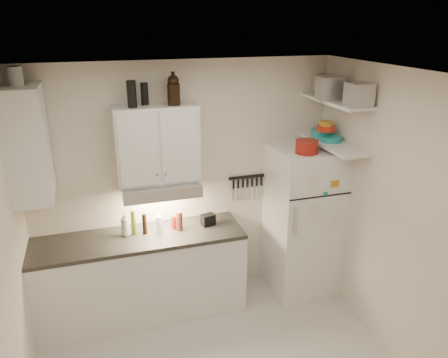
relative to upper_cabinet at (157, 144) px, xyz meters
name	(u,v)px	position (x,y,z in m)	size (l,w,h in m)	color
ceiling	(229,77)	(0.30, -1.33, 0.78)	(3.20, 3.00, 0.02)	white
back_wall	(185,184)	(0.30, 0.18, -0.53)	(3.20, 0.02, 2.60)	beige
right_wall	(405,224)	(1.91, -1.33, -0.53)	(0.02, 3.00, 2.60)	beige
base_cabinet	(142,278)	(-0.25, -0.14, -1.39)	(2.10, 0.60, 0.88)	white
countertop	(139,238)	(-0.25, -0.14, -0.93)	(2.10, 0.62, 0.04)	#2B2925
upper_cabinet	(157,144)	(0.00, 0.00, 0.00)	(0.80, 0.33, 0.75)	white
side_cabinet	(27,144)	(-1.14, -0.14, 0.12)	(0.33, 0.55, 1.00)	white
range_hood	(160,188)	(0.00, -0.06, -0.44)	(0.76, 0.46, 0.12)	silver
fridge	(303,221)	(1.55, -0.18, -0.98)	(0.70, 0.68, 1.70)	white
shelf_hi	(336,101)	(1.75, -0.31, 0.38)	(0.30, 0.95, 0.03)	white
shelf_lo	(332,144)	(1.75, -0.31, -0.07)	(0.30, 0.95, 0.03)	white
knife_strip	(247,177)	(1.00, 0.15, -0.51)	(0.42, 0.02, 0.03)	black
dutch_oven	(307,147)	(1.44, -0.35, -0.06)	(0.23, 0.23, 0.13)	maroon
book_stack	(337,145)	(1.82, -0.29, -0.09)	(0.17, 0.21, 0.07)	orange
spice_jar	(318,141)	(1.68, -0.16, -0.08)	(0.06, 0.06, 0.10)	silver
stock_pot	(327,85)	(1.81, -0.03, 0.49)	(0.29, 0.29, 0.21)	silver
tin_a	(330,88)	(1.67, -0.31, 0.50)	(0.22, 0.20, 0.22)	#AAAAAD
tin_b	(359,95)	(1.76, -0.67, 0.49)	(0.21, 0.21, 0.21)	#AAAAAD
bowl_teal	(322,133)	(1.74, -0.11, 0.00)	(0.23, 0.23, 0.09)	teal
bowl_orange	(326,128)	(1.74, -0.19, 0.07)	(0.19, 0.19, 0.06)	red
bowl_yellow	(326,123)	(1.74, -0.19, 0.12)	(0.14, 0.14, 0.05)	#BD8221
plates	(331,139)	(1.76, -0.27, -0.02)	(0.22, 0.22, 0.05)	teal
growler_a	(174,90)	(0.18, -0.05, 0.52)	(0.12, 0.12, 0.29)	black
growler_b	(174,90)	(0.20, 0.05, 0.50)	(0.11, 0.11, 0.25)	black
thermos_a	(144,94)	(-0.08, 0.03, 0.48)	(0.07, 0.07, 0.21)	black
thermos_b	(132,94)	(-0.21, -0.06, 0.50)	(0.09, 0.09, 0.25)	black
side_jar	(15,76)	(-1.14, -0.12, 0.70)	(0.12, 0.12, 0.16)	silver
soap_bottle	(125,222)	(-0.37, -0.07, -0.76)	(0.11, 0.11, 0.29)	white
pepper_mill	(179,221)	(0.17, -0.12, -0.80)	(0.06, 0.06, 0.21)	maroon
oil_bottle	(134,223)	(-0.28, -0.07, -0.78)	(0.05, 0.05, 0.26)	#59701C
vinegar_bottle	(145,224)	(-0.18, -0.09, -0.80)	(0.05, 0.05, 0.22)	black
clear_bottle	(159,224)	(-0.03, -0.10, -0.82)	(0.06, 0.06, 0.17)	silver
red_jar	(175,222)	(0.13, -0.06, -0.83)	(0.07, 0.07, 0.14)	maroon
caddy	(208,220)	(0.48, -0.09, -0.85)	(0.14, 0.10, 0.12)	black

